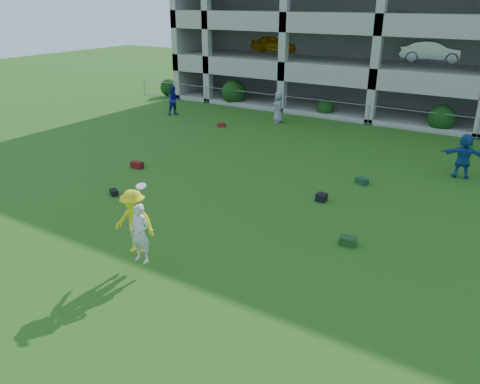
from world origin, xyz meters
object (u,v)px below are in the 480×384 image
Objects in this scene: parking_garage at (415,15)px; bystander_a at (174,101)px; frisbee_contest at (136,224)px; crate_d at (321,197)px; bystander_d at (464,156)px; bystander_c at (278,107)px.

bystander_a is at bearing -131.87° from parking_garage.
frisbee_contest is (11.12, -15.17, 0.41)m from bystander_a.
bystander_a is 5.35× the size of crate_d.
frisbee_contest reaches higher than bystander_a.
bystander_d is at bearing -68.22° from parking_garage.
frisbee_contest is at bearing 48.35° from bystander_d.
crate_d is at bearing -90.51° from bystander_a.
frisbee_contest reaches higher than bystander_c.
parking_garage reaches higher than bystander_a.
parking_garage is (0.41, 28.04, 4.67)m from frisbee_contest.
bystander_a is at bearing -117.63° from bystander_c.
bystander_d is (11.06, -4.39, 0.03)m from bystander_c.
bystander_a reaches higher than bystander_c.
crate_d is 0.16× the size of frisbee_contest.
bystander_c is at bearing -44.81° from bystander_a.
bystander_c is at bearing -35.65° from bystander_d.
frisbee_contest is at bearing -109.95° from crate_d.
crate_d is at bearing -84.13° from parking_garage.
bystander_d is at bearing 53.78° from crate_d.
bystander_a is at bearing 126.23° from frisbee_contest.
parking_garage reaches higher than frisbee_contest.
frisbee_contest is 28.43m from parking_garage.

